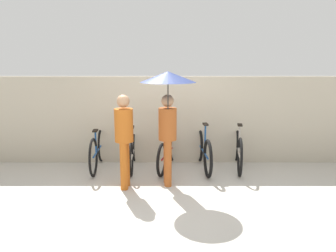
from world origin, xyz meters
TOP-DOWN VIEW (x-y plane):
  - ground_plane at (0.00, 0.00)m, footprint 30.00×30.00m
  - back_wall at (0.00, 2.08)m, footprint 10.92×0.12m
  - parked_bicycle_0 at (-1.46, 1.65)m, footprint 0.44×1.71m
  - parked_bicycle_1 at (-0.73, 1.67)m, footprint 0.44×1.66m
  - parked_bicycle_2 at (0.00, 1.66)m, footprint 0.56×1.67m
  - parked_bicycle_3 at (0.73, 1.62)m, footprint 0.44×1.79m
  - parked_bicycle_4 at (1.46, 1.68)m, footprint 0.44×1.77m
  - pedestrian_leading at (-0.76, 0.59)m, footprint 0.32×0.32m
  - pedestrian_center at (-0.00, 0.65)m, footprint 0.94×0.94m

SIDE VIEW (x-z plane):
  - ground_plane at x=0.00m, z-range 0.00..0.00m
  - parked_bicycle_2 at x=0.00m, z-range -0.15..0.85m
  - parked_bicycle_1 at x=-0.73m, z-range -0.17..0.90m
  - parked_bicycle_3 at x=0.73m, z-range -0.16..0.94m
  - parked_bicycle_0 at x=-1.46m, z-range -0.12..0.91m
  - parked_bicycle_4 at x=1.46m, z-range -0.10..0.90m
  - back_wall at x=0.00m, z-range 0.00..1.88m
  - pedestrian_leading at x=-0.76m, z-range 0.14..1.79m
  - pedestrian_center at x=0.00m, z-range 0.56..2.59m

